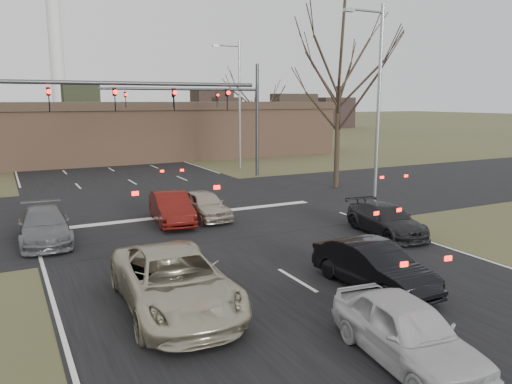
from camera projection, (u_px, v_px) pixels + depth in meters
ground at (359, 318)px, 12.72m from camera, size 360.00×360.00×0.00m
road_main at (66, 142)px, 65.15m from camera, size 14.00×300.00×0.02m
road_cross at (174, 207)px, 25.83m from camera, size 200.00×14.00×0.02m
building at (116, 131)px, 46.35m from camera, size 42.40×10.40×5.30m
mast_arm_near at (65, 110)px, 20.80m from camera, size 12.12×0.24×8.00m
mast_arm_far at (221, 107)px, 34.70m from camera, size 11.12×0.24×8.00m
streetlight_right_near at (376, 98)px, 24.42m from camera, size 2.34×0.25×10.00m
streetlight_right_far at (238, 99)px, 39.50m from camera, size 2.34×0.25×10.00m
tree_right_near at (340, 42)px, 30.05m from camera, size 6.90×6.90×11.50m
tree_right_far at (255, 85)px, 48.81m from camera, size 5.40×5.40×9.00m
car_silver_suv at (174, 281)px, 13.12m from camera, size 2.97×5.86×1.59m
car_white_sedan at (407, 331)px, 10.49m from camera, size 2.14×4.27×1.40m
car_black_hatch at (374, 266)px, 14.61m from camera, size 1.63×4.23×1.37m
car_charcoal_sedan at (386, 220)px, 20.56m from camera, size 2.26×4.46×1.24m
car_grey_ahead at (44, 225)px, 19.45m from camera, size 2.03×4.66×1.33m
car_red_ahead at (171, 208)px, 22.48m from camera, size 2.00×4.38×1.39m
car_silver_ahead at (204, 205)px, 23.33m from camera, size 1.63×3.90×1.32m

